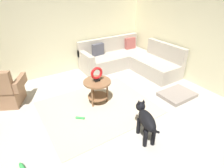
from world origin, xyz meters
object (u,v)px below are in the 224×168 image
(dog_toy_bone, at_px, (22,167))
(torus_sculpture, at_px, (97,74))
(armchair, at_px, (5,92))
(dog, at_px, (146,120))
(dog_bed_mat, at_px, (177,95))
(dog_toy_rope, at_px, (80,118))
(side_table, at_px, (97,86))
(sectional_couch, at_px, (129,60))

(dog_toy_bone, bearing_deg, torus_sculpture, 27.11)
(armchair, xyz_separation_m, dog, (1.90, -2.41, 0.05))
(torus_sculpture, distance_m, dog, 1.44)
(armchair, bearing_deg, dog_bed_mat, -1.38)
(dog_toy_rope, bearing_deg, dog, -54.30)
(dog_bed_mat, relative_size, dog, 0.98)
(armchair, relative_size, dog_bed_mat, 1.23)
(side_table, relative_size, dog, 0.73)
(dog_bed_mat, xyz_separation_m, dog_toy_rope, (-2.31, 0.48, -0.02))
(dog_bed_mat, bearing_deg, dog_toy_bone, -178.57)
(sectional_couch, height_order, dog_toy_rope, sectional_couch)
(dog_bed_mat, bearing_deg, torus_sculpture, 154.52)
(sectional_couch, relative_size, torus_sculpture, 6.90)
(armchair, distance_m, dog_toy_bone, 1.95)
(dog, bearing_deg, side_table, 115.61)
(torus_sculpture, height_order, dog_toy_bone, torus_sculpture)
(sectional_couch, xyz_separation_m, dog_toy_bone, (-3.50, -2.03, -0.26))
(armchair, relative_size, side_table, 1.64)
(side_table, distance_m, dog_toy_rope, 0.79)
(side_table, bearing_deg, sectional_couch, 33.01)
(side_table, distance_m, torus_sculpture, 0.29)
(dog, distance_m, dog_toy_rope, 1.34)
(dog, bearing_deg, torus_sculpture, 115.61)
(torus_sculpture, height_order, dog_toy_rope, torus_sculpture)
(torus_sculpture, bearing_deg, dog, -83.36)
(dog, distance_m, dog_toy_bone, 2.03)
(armchair, xyz_separation_m, dog_toy_rope, (1.15, -1.36, -0.30))
(dog, bearing_deg, dog_bed_mat, 39.22)
(sectional_couch, relative_size, dog, 2.75)
(dog_toy_bone, bearing_deg, sectional_couch, 30.11)
(side_table, distance_m, dog_toy_bone, 2.03)
(side_table, height_order, dog_toy_rope, side_table)
(dog, bearing_deg, armchair, 147.26)
(side_table, bearing_deg, torus_sculpture, 116.57)
(sectional_couch, distance_m, armchair, 3.47)
(dog_toy_bone, bearing_deg, dog_toy_rope, 25.62)
(side_table, distance_m, dog_bed_mat, 1.94)
(dog_toy_rope, relative_size, dog_toy_bone, 1.01)
(armchair, bearing_deg, torus_sculpture, -3.71)
(sectional_couch, bearing_deg, dog, -121.86)
(dog, height_order, dog_toy_bone, dog)
(side_table, height_order, dog_toy_bone, side_table)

